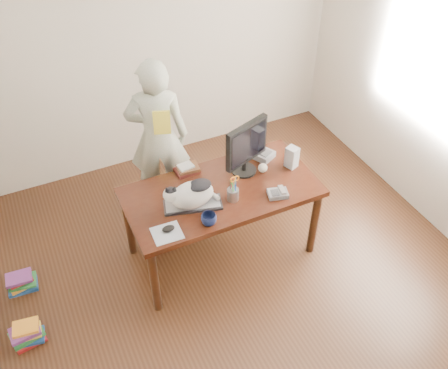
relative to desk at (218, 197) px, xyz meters
The scene contains 18 objects.
room 1.01m from the desk, 90.00° to the right, with size 4.50×4.50×4.50m.
desk is the anchor object (origin of this frame).
keyboard 0.36m from the desk, 151.87° to the right, with size 0.49×0.29×0.03m.
cat 0.44m from the desk, 153.32° to the right, with size 0.45×0.30×0.26m.
monitor 0.51m from the desk, ahead, with size 0.43×0.27×0.49m.
pen_cup 0.31m from the desk, 80.42° to the right, with size 0.10×0.10×0.24m.
mousepad 0.69m from the desk, 149.05° to the right, with size 0.23×0.21×0.00m.
mouse 0.67m from the desk, 149.66° to the right, with size 0.10×0.07×0.04m.
coffee_mug 0.50m from the desk, 122.78° to the right, with size 0.12×0.12×0.09m, color black.
phone 0.54m from the desk, 40.76° to the right, with size 0.18×0.15×0.07m.
speaker 0.72m from the desk, ahead, with size 0.12×0.12×0.19m.
baseball 0.46m from the desk, ahead, with size 0.08×0.08×0.08m.
book_stack 0.36m from the desk, 123.11° to the left, with size 0.21×0.16×0.08m.
calculator 0.57m from the desk, 19.02° to the left, with size 0.24×0.26×0.06m.
person 0.86m from the desk, 106.45° to the left, with size 0.57×0.38×1.57m, color silver.
held_book 0.81m from the desk, 110.54° to the left, with size 0.17×0.13×0.21m.
book_pile_a 1.85m from the desk, behind, with size 0.27×0.22×0.18m.
book_pile_b 1.82m from the desk, behind, with size 0.26×0.20×0.15m.
Camera 1 is at (-1.29, -2.17, 3.50)m, focal length 40.00 mm.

